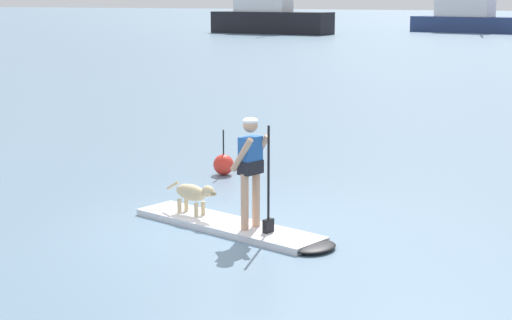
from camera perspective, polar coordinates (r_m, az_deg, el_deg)
name	(u,v)px	position (r m, az deg, el deg)	size (l,w,h in m)	color
ground_plane	(227,229)	(12.77, -2.00, -4.75)	(400.00, 400.00, 0.00)	slate
paddleboard	(238,228)	(12.61, -1.24, -4.72)	(3.69, 1.64, 0.10)	silver
person_paddler	(251,164)	(12.19, -0.33, -0.31)	(0.66, 0.56, 1.68)	tan
dog	(193,193)	(13.15, -4.35, -2.32)	(1.08, 0.39, 0.52)	#CCB78C
moored_boat_center	(269,17)	(79.79, 0.93, 9.84)	(12.05, 3.89, 10.31)	black
moored_boat_port	(470,17)	(84.90, 14.58, 9.50)	(12.34, 5.47, 12.29)	navy
marker_buoy	(224,164)	(16.52, -2.25, -0.31)	(0.41, 0.41, 0.91)	red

